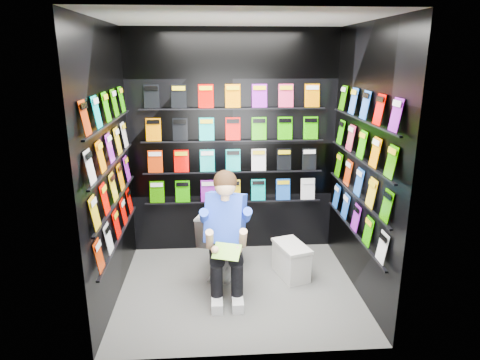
{
  "coord_description": "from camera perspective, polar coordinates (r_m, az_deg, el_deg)",
  "views": [
    {
      "loc": [
        -0.25,
        -3.87,
        2.31
      ],
      "look_at": [
        0.03,
        0.15,
        1.12
      ],
      "focal_mm": 32.0,
      "sensor_mm": 36.0,
      "label": 1
    }
  ],
  "objects": [
    {
      "name": "comics_right",
      "position": [
        4.24,
        15.77,
        2.13
      ],
      "size": [
        0.06,
        1.7,
        1.37
      ],
      "primitive_type": null,
      "color": "#F40600",
      "rests_on": "wall_right"
    },
    {
      "name": "held_comic",
      "position": [
        3.95,
        -1.77,
        -9.51
      ],
      "size": [
        0.29,
        0.22,
        0.11
      ],
      "primitive_type": "cube",
      "rotation": [
        -0.96,
        0.0,
        -0.33
      ],
      "color": "green",
      "rests_on": "reader"
    },
    {
      "name": "longbox_lid",
      "position": [
        4.63,
        6.9,
        -8.72
      ],
      "size": [
        0.39,
        0.53,
        0.03
      ],
      "primitive_type": "cube",
      "rotation": [
        0.0,
        0.0,
        0.3
      ],
      "color": "silver",
      "rests_on": "longbox"
    },
    {
      "name": "toilet",
      "position": [
        4.7,
        -2.09,
        -7.96
      ],
      "size": [
        0.64,
        0.85,
        0.73
      ],
      "primitive_type": "imported",
      "rotation": [
        0.0,
        0.0,
        2.81
      ],
      "color": "white",
      "rests_on": "floor"
    },
    {
      "name": "comics_left",
      "position": [
        4.11,
        -16.74,
        1.58
      ],
      "size": [
        0.06,
        1.7,
        1.37
      ],
      "primitive_type": null,
      "color": "#F40600",
      "rests_on": "wall_left"
    },
    {
      "name": "wall_front",
      "position": [
        3.05,
        0.99,
        -2.84
      ],
      "size": [
        2.4,
        0.04,
        2.6
      ],
      "primitive_type": "cube",
      "color": "black",
      "rests_on": "floor"
    },
    {
      "name": "ceiling",
      "position": [
        3.89,
        -0.24,
        20.73
      ],
      "size": [
        2.4,
        2.4,
        0.0
      ],
      "primitive_type": "plane",
      "color": "white",
      "rests_on": "floor"
    },
    {
      "name": "comics_back",
      "position": [
        4.95,
        -0.93,
        4.73
      ],
      "size": [
        2.1,
        0.06,
        1.37
      ],
      "primitive_type": null,
      "color": "#F40600",
      "rests_on": "wall_back"
    },
    {
      "name": "wall_back",
      "position": [
        4.98,
        -0.95,
        4.74
      ],
      "size": [
        2.4,
        0.04,
        2.6
      ],
      "primitive_type": "cube",
      "color": "black",
      "rests_on": "floor"
    },
    {
      "name": "floor",
      "position": [
        4.51,
        -0.2,
        -14.32
      ],
      "size": [
        2.4,
        2.4,
        0.0
      ],
      "primitive_type": "plane",
      "color": "slate",
      "rests_on": "ground"
    },
    {
      "name": "longbox",
      "position": [
        4.71,
        6.83,
        -10.75
      ],
      "size": [
        0.37,
        0.5,
        0.33
      ],
      "primitive_type": "cube",
      "rotation": [
        0.0,
        0.0,
        0.3
      ],
      "color": "silver",
      "rests_on": "floor"
    },
    {
      "name": "wall_right",
      "position": [
        4.26,
        16.14,
        2.06
      ],
      "size": [
        0.04,
        2.0,
        2.6
      ],
      "primitive_type": "cube",
      "color": "black",
      "rests_on": "floor"
    },
    {
      "name": "reader",
      "position": [
        4.2,
        -1.98,
        -5.22
      ],
      "size": [
        0.72,
        0.86,
        1.36
      ],
      "primitive_type": null,
      "rotation": [
        0.0,
        0.0,
        -0.33
      ],
      "color": "blue",
      "rests_on": "toilet"
    },
    {
      "name": "wall_left",
      "position": [
        4.11,
        -17.14,
        1.5
      ],
      "size": [
        0.04,
        2.0,
        2.6
      ],
      "primitive_type": "cube",
      "color": "black",
      "rests_on": "floor"
    }
  ]
}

